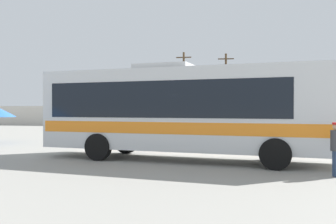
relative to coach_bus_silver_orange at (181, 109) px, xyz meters
name	(u,v)px	position (x,y,z in m)	size (l,w,h in m)	color
ground_plane	(227,140)	(1.15, 9.93, -1.99)	(300.00, 300.00, 0.00)	gray
perimeter_wall	(237,116)	(1.15, 26.78, -0.82)	(80.00, 0.30, 2.34)	beige
coach_bus_silver_orange	(181,109)	(0.00, 0.00, 0.00)	(11.51, 3.98, 3.73)	silver
attendant_by_bus_door	(336,146)	(5.07, -2.56, -1.08)	(0.39, 0.39, 1.59)	#33476B
parked_car_leftmost_silver	(96,120)	(-13.38, 22.64, -1.19)	(4.59, 2.03, 1.51)	#B7BABF
parked_car_second_red	(149,121)	(-7.42, 22.31, -1.23)	(4.38, 2.09, 1.42)	red
parked_car_third_black	(218,121)	(-0.53, 22.63, -1.21)	(4.54, 2.02, 1.45)	black
parked_car_rightmost_white	(275,122)	(4.87, 21.77, -1.18)	(4.39, 2.29, 1.53)	silver
utility_pole_near	(184,87)	(-5.06, 29.01, 2.52)	(1.80, 0.24, 8.64)	#4C3823
utility_pole_far	(226,88)	(-0.15, 28.95, 2.35)	(1.80, 0.26, 8.32)	#4C3823
roadside_tree_left	(109,89)	(-15.13, 30.92, 2.56)	(5.01, 5.01, 6.68)	brown
roadside_tree_midleft	(173,94)	(-7.16, 33.18, 1.90)	(4.77, 4.77, 5.92)	brown
roadside_tree_midright	(249,91)	(2.45, 30.55, 2.14)	(4.52, 4.52, 6.06)	brown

